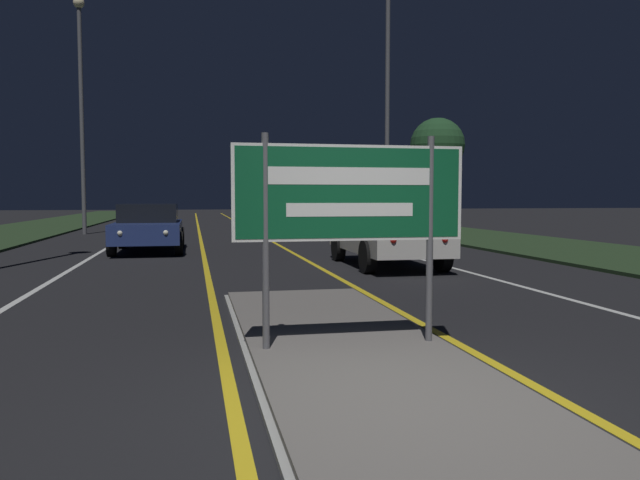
% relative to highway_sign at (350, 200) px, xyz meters
% --- Properties ---
extents(ground_plane, '(160.00, 160.00, 0.00)m').
position_rel_highway_sign_xyz_m(ground_plane, '(0.00, -1.80, -1.56)').
color(ground_plane, black).
extents(median_island, '(2.14, 7.66, 0.10)m').
position_rel_highway_sign_xyz_m(median_island, '(0.00, 0.00, -1.52)').
color(median_island, '#999993').
rests_on(median_island, ground_plane).
extents(verge_right, '(5.00, 100.00, 0.08)m').
position_rel_highway_sign_xyz_m(verge_right, '(9.50, 18.20, -1.52)').
color(verge_right, '#23381E').
rests_on(verge_right, ground_plane).
extents(centre_line_yellow_left, '(0.12, 70.00, 0.01)m').
position_rel_highway_sign_xyz_m(centre_line_yellow_left, '(-1.26, 23.20, -1.56)').
color(centre_line_yellow_left, gold).
rests_on(centre_line_yellow_left, ground_plane).
extents(centre_line_yellow_right, '(0.12, 70.00, 0.01)m').
position_rel_highway_sign_xyz_m(centre_line_yellow_right, '(1.26, 23.20, -1.56)').
color(centre_line_yellow_right, gold).
rests_on(centre_line_yellow_right, ground_plane).
extents(lane_line_white_left, '(0.12, 70.00, 0.01)m').
position_rel_highway_sign_xyz_m(lane_line_white_left, '(-4.20, 23.20, -1.56)').
color(lane_line_white_left, silver).
rests_on(lane_line_white_left, ground_plane).
extents(lane_line_white_right, '(0.12, 70.00, 0.01)m').
position_rel_highway_sign_xyz_m(lane_line_white_right, '(4.20, 23.20, -1.56)').
color(lane_line_white_right, silver).
rests_on(lane_line_white_right, ground_plane).
extents(edge_line_white_left, '(0.10, 70.00, 0.01)m').
position_rel_highway_sign_xyz_m(edge_line_white_left, '(-7.20, 23.20, -1.56)').
color(edge_line_white_left, silver).
rests_on(edge_line_white_left, ground_plane).
extents(edge_line_white_right, '(0.10, 70.00, 0.01)m').
position_rel_highway_sign_xyz_m(edge_line_white_right, '(7.20, 23.20, -1.56)').
color(edge_line_white_right, silver).
rests_on(edge_line_white_right, ground_plane).
extents(highway_sign, '(2.36, 0.07, 2.11)m').
position_rel_highway_sign_xyz_m(highway_sign, '(0.00, 0.00, 0.00)').
color(highway_sign, '#56565B').
rests_on(highway_sign, median_island).
extents(streetlight_left_far, '(0.47, 0.47, 10.07)m').
position_rel_highway_sign_xyz_m(streetlight_left_far, '(-6.16, 22.48, 4.49)').
color(streetlight_left_far, '#56565B').
rests_on(streetlight_left_far, ground_plane).
extents(streetlight_right_near, '(0.46, 0.46, 11.20)m').
position_rel_highway_sign_xyz_m(streetlight_right_near, '(6.20, 18.30, 5.03)').
color(streetlight_right_near, '#56565B').
rests_on(streetlight_right_near, ground_plane).
extents(car_receding_0, '(1.88, 4.36, 1.52)m').
position_rel_highway_sign_xyz_m(car_receding_0, '(2.86, 7.72, -0.76)').
color(car_receding_0, silver).
rests_on(car_receding_0, ground_plane).
extents(car_receding_1, '(1.97, 4.70, 1.50)m').
position_rel_highway_sign_xyz_m(car_receding_1, '(6.01, 20.36, -0.77)').
color(car_receding_1, silver).
rests_on(car_receding_1, ground_plane).
extents(car_approaching_0, '(1.99, 4.40, 1.40)m').
position_rel_highway_sign_xyz_m(car_approaching_0, '(-2.82, 12.92, -0.82)').
color(car_approaching_0, navy).
rests_on(car_approaching_0, ground_plane).
extents(roadside_palm_right, '(2.44, 2.44, 5.08)m').
position_rel_highway_sign_xyz_m(roadside_palm_right, '(9.28, 20.54, 2.35)').
color(roadside_palm_right, '#4C3823').
rests_on(roadside_palm_right, verge_right).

